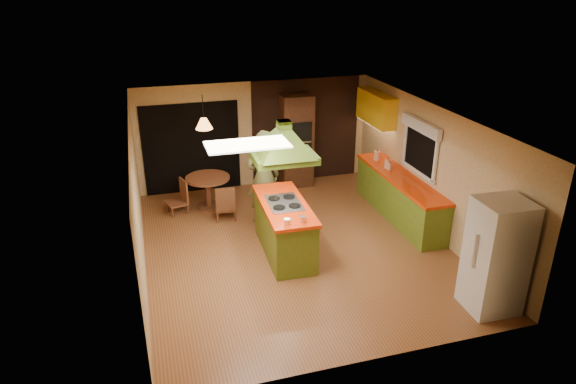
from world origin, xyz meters
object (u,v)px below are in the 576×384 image
object	(u,v)px
canister_large	(377,156)
refrigerator	(496,256)
man	(264,177)
wall_oven	(296,141)
kitchen_island	(284,228)
dining_table	(208,186)

from	to	relation	value
canister_large	refrigerator	bearing A→B (deg)	-91.28
man	refrigerator	size ratio (longest dim) A/B	1.09
man	canister_large	world-z (taller)	man
man	wall_oven	xyz separation A→B (m)	(1.23, 1.76, 0.12)
wall_oven	kitchen_island	bearing A→B (deg)	-109.91
man	kitchen_island	bearing A→B (deg)	86.93
kitchen_island	dining_table	bearing A→B (deg)	116.18
kitchen_island	man	size ratio (longest dim) A/B	1.02
kitchen_island	refrigerator	bearing A→B (deg)	-42.56
kitchen_island	refrigerator	xyz separation A→B (m)	(2.56, -2.52, 0.40)
canister_large	wall_oven	bearing A→B (deg)	138.54
kitchen_island	canister_large	xyz separation A→B (m)	(2.65, 1.79, 0.52)
kitchen_island	canister_large	world-z (taller)	canister_large
refrigerator	dining_table	bearing A→B (deg)	128.71
refrigerator	dining_table	distance (m)	6.06
wall_oven	canister_large	bearing A→B (deg)	-40.55
man	dining_table	world-z (taller)	man
refrigerator	canister_large	size ratio (longest dim) A/B	8.71
wall_oven	canister_large	xyz separation A→B (m)	(1.48, -1.30, -0.08)
wall_oven	refrigerator	bearing A→B (deg)	-75.27
dining_table	canister_large	size ratio (longest dim) A/B	4.64
refrigerator	kitchen_island	bearing A→B (deg)	137.55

